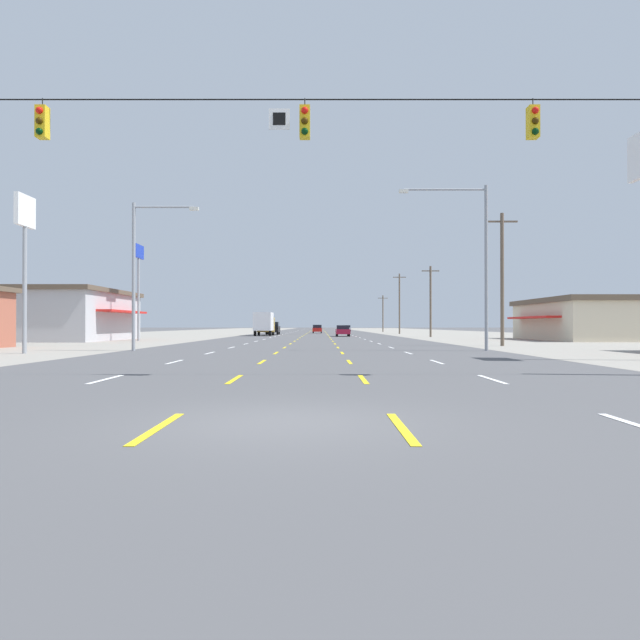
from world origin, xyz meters
The scene contains 20 objects.
ground_plane centered at (0.00, 66.00, 0.00)m, with size 572.00×572.00×0.00m, color #4C4C4F.
lot_apron_left centered at (-24.75, 66.00, 0.00)m, with size 28.00×440.00×0.01m, color gray.
lot_apron_right centered at (24.75, 66.00, 0.00)m, with size 28.00×440.00×0.01m, color gray.
lane_markings centered at (0.00, 104.50, 0.01)m, with size 10.64×227.60×0.01m.
signal_span_wire centered at (-0.04, 7.93, 5.24)m, with size 26.77×0.52×9.27m.
sedan_inner_right_nearest centered at (3.56, 67.77, 0.76)m, with size 1.80×4.50×1.46m.
box_truck_far_left_near centered at (-7.24, 72.78, 1.84)m, with size 2.40×7.20×3.23m.
suv_far_left_mid centered at (-6.77, 82.22, 1.03)m, with size 1.98×4.90×1.98m.
hatchback_center_turn_midfar centered at (0.07, 98.87, 0.78)m, with size 1.72×3.90×1.54m.
sedan_far_right_far centered at (6.92, 129.45, 0.76)m, with size 1.80×4.50×1.46m.
storefront_left_row_1 centered at (-26.09, 48.06, 2.48)m, with size 15.38×15.70×4.94m.
storefront_right_row_1 centered at (27.92, 49.64, 2.10)m, with size 12.55×16.42×4.15m.
pole_sign_left_row_0 centered at (-14.81, 21.51, 6.17)m, with size 0.24×1.84×8.26m.
pole_sign_left_row_1 centered at (-16.55, 46.20, 6.94)m, with size 0.24×2.51×9.07m.
streetlight_left_row_0 centered at (-9.74, 24.69, 4.98)m, with size 3.83×0.26×8.54m.
streetlight_right_row_0 centered at (9.56, 24.69, 5.65)m, with size 5.12×0.26×9.54m.
utility_pole_right_row_0 centered at (13.51, 32.54, 4.92)m, with size 2.20×0.26×9.44m.
utility_pole_right_row_1 centered at (14.36, 63.90, 4.61)m, with size 2.20×0.26×8.84m.
utility_pole_right_row_2 centered at (13.97, 89.54, 5.28)m, with size 2.20×0.26×10.16m.
utility_pole_right_row_3 centered at (14.51, 120.41, 4.22)m, with size 2.20×0.26×8.06m.
Camera 1 is at (0.58, -8.91, 1.48)m, focal length 32.86 mm.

